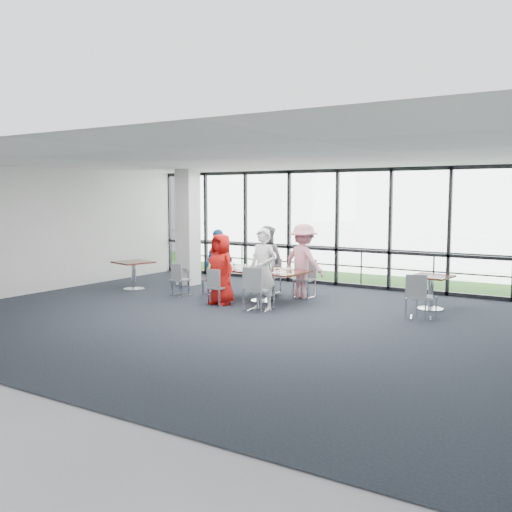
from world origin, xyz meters
The scene contains 41 objects.
floor centered at (0.00, 0.00, -0.01)m, with size 12.00×10.00×0.02m, color black.
ceiling centered at (0.00, 0.00, 3.20)m, with size 12.00×10.00×0.04m, color white.
wall_left centered at (-6.00, 0.00, 1.60)m, with size 0.10×10.00×3.20m, color silver.
wall_front centered at (0.00, -5.00, 1.60)m, with size 12.00×0.10×3.20m, color silver.
curtain_wall_back centered at (0.00, 5.00, 1.60)m, with size 12.00×0.10×3.20m, color white.
structural_column centered at (-3.60, 3.00, 1.60)m, with size 0.50×0.50×3.20m, color silver.
apron centered at (0.00, 10.00, -0.02)m, with size 80.00×70.00×0.02m, color slate.
grass_strip centered at (0.00, 8.00, 0.01)m, with size 80.00×5.00×0.01m, color #2C551B.
hangar_aux centered at (-18.00, 28.00, 2.00)m, with size 10.00×6.00×4.00m, color silver.
guard_rail centered at (0.00, 5.60, 0.50)m, with size 0.06×0.06×12.00m, color #2D2D33.
main_table centered at (-0.48, 1.89, 0.64)m, with size 2.11×1.21×0.75m.
side_table_left centered at (-4.26, 1.52, 0.63)m, with size 1.05×1.05×0.75m.
side_table_right centered at (3.13, 3.01, 0.62)m, with size 0.90×0.90×0.75m.
diner_near_left centered at (-1.08, 1.07, 0.81)m, with size 0.79×0.52×1.62m, color red.
diner_near_right centered at (0.05, 1.05, 0.89)m, with size 0.65×0.47×1.77m, color white.
diner_far_left centered at (-0.87, 2.72, 0.87)m, with size 0.84×0.52×1.73m, color gray.
diner_far_right centered at (0.13, 2.78, 0.90)m, with size 1.16×0.60×1.80m, color pink.
diner_end centered at (-1.83, 2.02, 0.83)m, with size 0.97×0.53×1.65m, color #245FA3.
chair_main_nl centered at (-1.10, 0.95, 0.41)m, with size 0.40×0.40×0.82m, color gray, non-canonical shape.
chair_main_nr centered at (0.05, 0.88, 0.47)m, with size 0.46×0.46×0.94m, color gray, non-canonical shape.
chair_main_fl centered at (-0.91, 2.99, 0.42)m, with size 0.41×0.41×0.85m, color gray, non-canonical shape.
chair_main_fr centered at (0.13, 2.84, 0.45)m, with size 0.44×0.44×0.90m, color gray, non-canonical shape.
chair_main_end centered at (-1.95, 2.00, 0.41)m, with size 0.40×0.40×0.82m, color gray, non-canonical shape.
chair_spare_la centered at (-2.60, 1.44, 0.40)m, with size 0.39×0.39×0.81m, color gray, non-canonical shape.
chair_spare_lb centered at (-3.62, 2.96, 0.47)m, with size 0.46×0.46×0.94m, color gray, non-canonical shape.
chair_spare_r centered at (3.22, 1.97, 0.45)m, with size 0.44×0.44×0.89m, color gray, non-canonical shape.
plate_nl centered at (-1.07, 1.61, 0.76)m, with size 0.24×0.24×0.01m, color white.
plate_nr centered at (0.11, 1.56, 0.76)m, with size 0.25×0.25×0.01m, color white.
plate_fl centered at (-0.97, 2.31, 0.76)m, with size 0.25×0.25×0.01m, color white.
plate_fr centered at (0.01, 2.27, 0.76)m, with size 0.27×0.27×0.01m, color white.
plate_end centered at (-1.36, 1.89, 0.76)m, with size 0.27×0.27×0.01m, color white.
tumbler_a centered at (-0.77, 1.61, 0.82)m, with size 0.07×0.07×0.15m, color white.
tumbler_b centered at (-0.13, 1.72, 0.81)m, with size 0.06×0.06×0.13m, color white.
tumbler_c centered at (-0.36, 2.10, 0.82)m, with size 0.07×0.07×0.14m, color white.
tumbler_d centered at (-1.22, 1.74, 0.82)m, with size 0.07×0.07×0.14m, color white.
menu_a centered at (-0.65, 1.45, 0.75)m, with size 0.28×0.19×0.00m, color silver.
menu_b centered at (0.36, 1.56, 0.75)m, with size 0.29×0.20×0.00m, color silver.
menu_c centered at (-0.27, 2.33, 0.75)m, with size 0.32×0.22×0.00m, color silver.
condiment_caddy centered at (-0.47, 2.00, 0.77)m, with size 0.10×0.07×0.04m, color black.
ketchup_bottle centered at (-0.52, 1.91, 0.84)m, with size 0.06×0.06×0.18m, color #A21B00.
green_bottle centered at (-0.34, 1.95, 0.85)m, with size 0.05×0.05×0.20m, color #16662E.
Camera 1 is at (6.43, -9.37, 2.46)m, focal length 40.00 mm.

